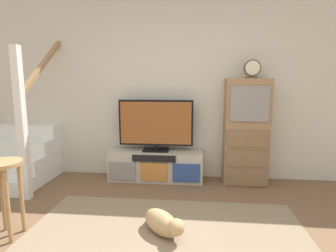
{
  "coord_description": "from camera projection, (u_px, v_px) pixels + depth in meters",
  "views": [
    {
      "loc": [
        0.24,
        -1.5,
        1.39
      ],
      "look_at": [
        -0.1,
        1.98,
        0.82
      ],
      "focal_mm": 28.93,
      "sensor_mm": 36.0,
      "label": 1
    }
  ],
  "objects": [
    {
      "name": "dog",
      "position": [
        163.0,
        223.0,
        2.47
      ],
      "size": [
        0.45,
        0.45,
        0.23
      ],
      "color": "tan",
      "rests_on": "ground_plane"
    },
    {
      "name": "area_rug",
      "position": [
        164.0,
        246.0,
        2.31
      ],
      "size": [
        2.6,
        1.8,
        0.01
      ],
      "primitive_type": "cube",
      "color": "#847056",
      "rests_on": "ground_plane"
    },
    {
      "name": "desk_clock",
      "position": [
        252.0,
        69.0,
        3.53
      ],
      "size": [
        0.22,
        0.08,
        0.24
      ],
      "color": "#4C3823",
      "rests_on": "side_cabinet"
    },
    {
      "name": "side_cabinet",
      "position": [
        246.0,
        132.0,
        3.68
      ],
      "size": [
        0.58,
        0.38,
        1.44
      ],
      "color": "#93704C",
      "rests_on": "ground_plane"
    },
    {
      "name": "television",
      "position": [
        156.0,
        124.0,
        3.8
      ],
      "size": [
        1.05,
        0.22,
        0.73
      ],
      "color": "black",
      "rests_on": "media_console"
    },
    {
      "name": "staircase",
      "position": [
        28.0,
        151.0,
        4.05
      ],
      "size": [
        1.0,
        1.36,
        2.2
      ],
      "color": "white",
      "rests_on": "ground_plane"
    },
    {
      "name": "back_wall",
      "position": [
        178.0,
        85.0,
        3.92
      ],
      "size": [
        6.4,
        0.12,
        2.7
      ],
      "primitive_type": "cube",
      "color": "beige",
      "rests_on": "ground_plane"
    },
    {
      "name": "bar_stool_near",
      "position": [
        3.0,
        181.0,
        2.39
      ],
      "size": [
        0.34,
        0.34,
        0.7
      ],
      "color": "#A37A4C",
      "rests_on": "ground_plane"
    },
    {
      "name": "media_console",
      "position": [
        156.0,
        166.0,
        3.87
      ],
      "size": [
        1.32,
        0.38,
        0.42
      ],
      "color": "#BCB29E",
      "rests_on": "ground_plane"
    }
  ]
}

